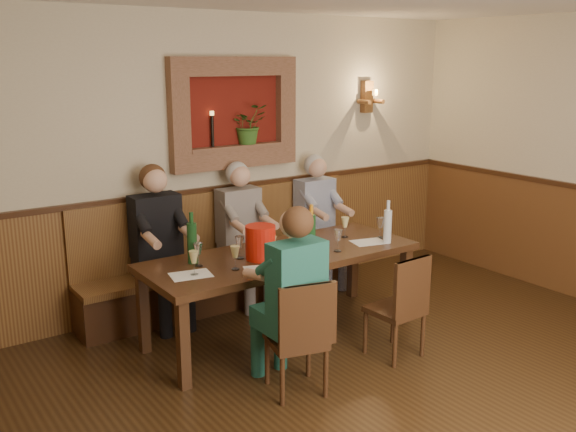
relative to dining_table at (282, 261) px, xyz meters
name	(u,v)px	position (x,y,z in m)	size (l,w,h in m)	color
ground_plane	(442,432)	(0.00, -1.85, -0.68)	(6.00, 6.00, 0.00)	black
room_shell	(461,142)	(0.00, -1.85, 1.21)	(6.04, 6.04, 2.82)	#C3B493
wainscoting	(448,349)	(0.00, -1.85, -0.09)	(6.02, 6.02, 1.15)	#573119
wall_niche	(238,117)	(0.24, 1.09, 1.13)	(1.36, 0.30, 1.06)	#60140D
wall_sconce	(368,97)	(1.90, 1.08, 1.27)	(0.25, 0.20, 0.35)	#573119
dining_table	(282,261)	(0.00, 0.00, 0.00)	(2.40, 0.90, 0.75)	#361F10
bench	(228,271)	(0.00, 0.94, -0.35)	(3.00, 0.45, 1.11)	#381E0F
chair_near_left	(297,359)	(-0.47, -0.88, -0.42)	(0.47, 0.47, 0.87)	#361F10
chair_near_right	(396,326)	(0.53, -0.86, -0.42)	(0.40, 0.40, 0.86)	#361F10
person_bench_left	(161,260)	(-0.74, 0.84, -0.07)	(0.43, 0.53, 1.46)	black
person_bench_mid	(244,247)	(0.12, 0.84, -0.10)	(0.41, 0.50, 1.40)	#534D4C
person_bench_right	(319,233)	(1.05, 0.84, -0.10)	(0.41, 0.50, 1.40)	navy
person_chair_front	(289,314)	(-0.47, -0.78, -0.10)	(0.40, 0.49, 1.38)	#174551
spittoon_bucket	(260,242)	(-0.24, -0.04, 0.22)	(0.25, 0.25, 0.28)	red
wine_bottle_green_a	(311,232)	(0.23, -0.11, 0.25)	(0.09, 0.09, 0.41)	#19471E
wine_bottle_green_b	(192,242)	(-0.75, 0.18, 0.25)	(0.09, 0.09, 0.42)	#19471E
water_bottle	(388,226)	(0.95, -0.28, 0.23)	(0.10, 0.10, 0.39)	silver
tasting_sheet_a	(191,275)	(-0.90, -0.08, 0.08)	(0.31, 0.22, 0.00)	white
tasting_sheet_b	(299,258)	(0.04, -0.20, 0.08)	(0.30, 0.21, 0.00)	white
tasting_sheet_c	(369,242)	(0.83, -0.18, 0.08)	(0.30, 0.21, 0.00)	white
tasting_sheet_d	(264,269)	(-0.36, -0.28, 0.08)	(0.30, 0.21, 0.00)	white
wine_glass_0	(194,263)	(-0.87, -0.09, 0.17)	(0.08, 0.08, 0.19)	#D1C57D
wine_glass_1	(198,255)	(-0.75, 0.09, 0.17)	(0.08, 0.08, 0.19)	white
wine_glass_2	(235,258)	(-0.55, -0.15, 0.17)	(0.08, 0.08, 0.19)	#D1C57D
wine_glass_3	(240,247)	(-0.37, 0.07, 0.17)	(0.08, 0.08, 0.19)	white
wine_glass_4	(292,245)	(0.03, -0.11, 0.17)	(0.08, 0.08, 0.19)	#D1C57D
wine_glass_5	(302,235)	(0.27, 0.08, 0.17)	(0.08, 0.08, 0.19)	#D1C57D
wine_glass_6	(338,241)	(0.42, -0.24, 0.17)	(0.08, 0.08, 0.19)	white
wine_glass_7	(345,227)	(0.76, 0.07, 0.17)	(0.08, 0.08, 0.19)	#D1C57D
wine_glass_8	(380,228)	(1.01, -0.13, 0.17)	(0.08, 0.08, 0.19)	white
wine_glass_9	(286,253)	(-0.14, -0.27, 0.17)	(0.08, 0.08, 0.19)	#D1C57D
wine_glass_10	(272,248)	(-0.16, -0.09, 0.17)	(0.08, 0.08, 0.19)	#D1C57D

